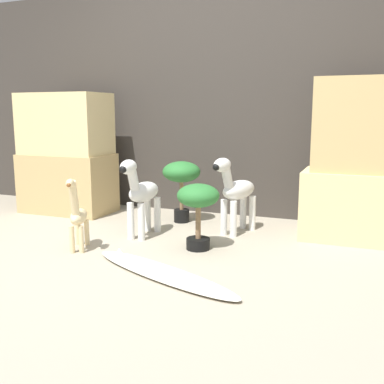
{
  "coord_description": "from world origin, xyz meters",
  "views": [
    {
      "loc": [
        1.41,
        -2.56,
        0.99
      ],
      "look_at": [
        0.09,
        0.78,
        0.35
      ],
      "focal_mm": 42.0,
      "sensor_mm": 36.0,
      "label": 1
    }
  ],
  "objects_px": {
    "zebra_left": "(141,193)",
    "potted_palm_front": "(181,176)",
    "surfboard": "(161,272)",
    "zebra_right": "(236,191)",
    "giraffe_figurine": "(78,216)",
    "potted_palm_back": "(198,202)"
  },
  "relations": [
    {
      "from": "zebra_left",
      "to": "potted_palm_front",
      "type": "relative_size",
      "value": 1.15
    },
    {
      "from": "zebra_left",
      "to": "surfboard",
      "type": "bearing_deg",
      "value": -54.83
    },
    {
      "from": "zebra_right",
      "to": "potted_palm_front",
      "type": "relative_size",
      "value": 1.15
    },
    {
      "from": "giraffe_figurine",
      "to": "surfboard",
      "type": "relative_size",
      "value": 0.45
    },
    {
      "from": "zebra_right",
      "to": "giraffe_figurine",
      "type": "distance_m",
      "value": 1.27
    },
    {
      "from": "zebra_left",
      "to": "surfboard",
      "type": "relative_size",
      "value": 0.53
    },
    {
      "from": "zebra_left",
      "to": "giraffe_figurine",
      "type": "distance_m",
      "value": 0.56
    },
    {
      "from": "zebra_right",
      "to": "giraffe_figurine",
      "type": "xyz_separation_m",
      "value": [
        -0.93,
        -0.86,
        -0.1
      ]
    },
    {
      "from": "zebra_right",
      "to": "zebra_left",
      "type": "relative_size",
      "value": 1.0
    },
    {
      "from": "potted_palm_back",
      "to": "zebra_right",
      "type": "bearing_deg",
      "value": 75.89
    },
    {
      "from": "giraffe_figurine",
      "to": "potted_palm_front",
      "type": "height_order",
      "value": "potted_palm_front"
    },
    {
      "from": "zebra_right",
      "to": "potted_palm_back",
      "type": "distance_m",
      "value": 0.54
    },
    {
      "from": "surfboard",
      "to": "zebra_left",
      "type": "bearing_deg",
      "value": 125.17
    },
    {
      "from": "zebra_left",
      "to": "potted_palm_back",
      "type": "xyz_separation_m",
      "value": [
        0.54,
        -0.15,
        -0.01
      ]
    },
    {
      "from": "giraffe_figurine",
      "to": "potted_palm_back",
      "type": "xyz_separation_m",
      "value": [
        0.8,
        0.34,
        0.09
      ]
    },
    {
      "from": "zebra_left",
      "to": "potted_palm_front",
      "type": "distance_m",
      "value": 0.59
    },
    {
      "from": "potted_palm_back",
      "to": "potted_palm_front",
      "type": "bearing_deg",
      "value": 121.11
    },
    {
      "from": "zebra_right",
      "to": "giraffe_figurine",
      "type": "bearing_deg",
      "value": -137.19
    },
    {
      "from": "potted_palm_front",
      "to": "potted_palm_back",
      "type": "height_order",
      "value": "potted_palm_front"
    },
    {
      "from": "zebra_right",
      "to": "surfboard",
      "type": "height_order",
      "value": "zebra_right"
    },
    {
      "from": "zebra_left",
      "to": "giraffe_figurine",
      "type": "relative_size",
      "value": 1.17
    },
    {
      "from": "zebra_right",
      "to": "potted_palm_front",
      "type": "bearing_deg",
      "value": 160.57
    }
  ]
}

